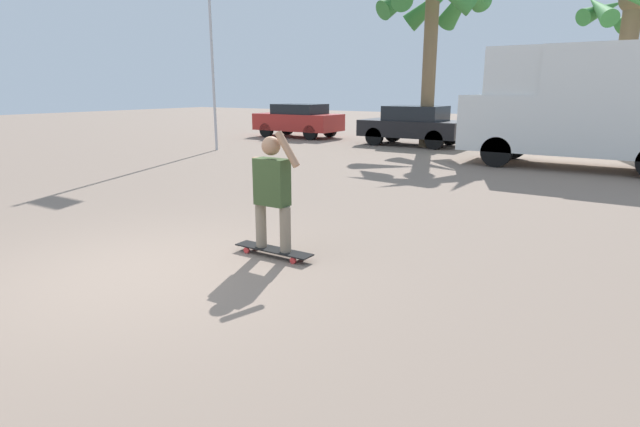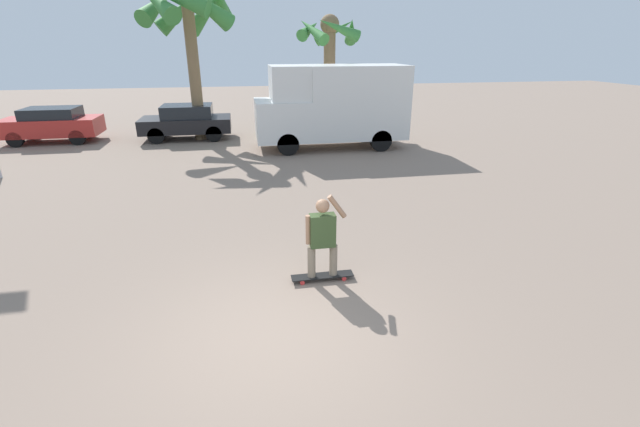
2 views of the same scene
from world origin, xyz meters
name	(u,v)px [view 2 (image 2 of 2)]	position (x,y,z in m)	size (l,w,h in m)	color
ground_plane	(275,336)	(0.00, 0.00, 0.00)	(80.00, 80.00, 0.00)	gray
skateboard	(322,276)	(0.97, 1.43, 0.08)	(1.11, 0.23, 0.10)	black
person_skateboarder	(322,234)	(0.97, 1.43, 0.91)	(0.71, 0.23, 1.51)	gray
camper_van	(334,104)	(3.39, 11.77, 1.73)	(5.91, 2.24, 3.19)	black
parked_car_black	(187,121)	(-2.61, 14.58, 0.78)	(3.83, 1.89, 1.48)	black
parked_car_red	(52,124)	(-8.18, 14.92, 0.77)	(3.80, 1.76, 1.45)	black
palm_tree_near_van	(329,43)	(3.96, 15.48, 3.97)	(3.02, 2.99, 5.20)	brown
palm_tree_center_background	(187,11)	(-2.08, 14.43, 5.15)	(4.13, 4.18, 6.42)	brown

